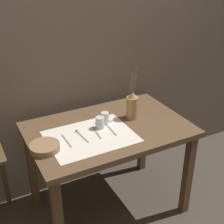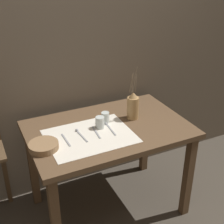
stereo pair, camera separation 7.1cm
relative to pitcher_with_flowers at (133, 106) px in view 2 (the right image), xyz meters
name	(u,v)px [view 2 (the right image)]	position (x,y,z in m)	size (l,w,h in m)	color
ground_plane	(109,206)	(-0.23, -0.05, -0.88)	(12.00, 12.00, 0.00)	#473F35
stone_wall_back	(82,54)	(-0.23, 0.45, 0.32)	(7.00, 0.06, 2.40)	brown
wooden_table	(108,139)	(-0.23, -0.05, -0.21)	(1.19, 0.78, 0.78)	brown
linen_cloth	(90,136)	(-0.40, -0.11, -0.10)	(0.60, 0.46, 0.00)	silver
pitcher_with_flowers	(133,106)	(0.00, 0.00, 0.00)	(0.09, 0.09, 0.42)	#A87F4C
wooden_bowl	(44,146)	(-0.74, -0.12, -0.08)	(0.20, 0.20, 0.04)	#8E6B47
glass_tumbler_near	(100,122)	(-0.29, -0.03, -0.06)	(0.06, 0.06, 0.09)	silver
glass_tumbler_far	(105,117)	(-0.22, 0.03, -0.06)	(0.06, 0.06, 0.08)	silver
knife_center	(66,140)	(-0.57, -0.09, -0.10)	(0.01, 0.17, 0.00)	#939399
spoon_inner	(79,132)	(-0.46, -0.04, -0.10)	(0.03, 0.19, 0.02)	#939399
fork_inner	(96,132)	(-0.34, -0.09, -0.10)	(0.03, 0.17, 0.00)	#939399
spoon_outer	(108,126)	(-0.23, -0.04, -0.10)	(0.03, 0.19, 0.02)	#939399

